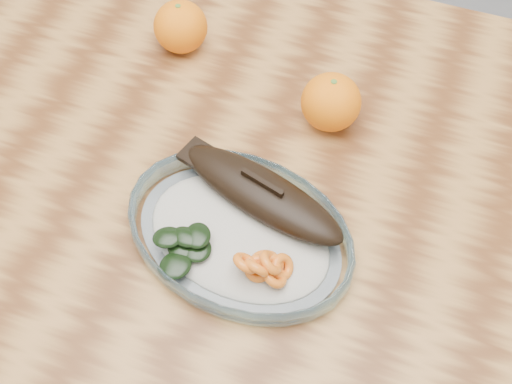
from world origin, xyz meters
TOP-DOWN VIEW (x-y plane):
  - ground at (0.00, 0.00)m, footprint 3.00×3.00m
  - dining_table at (0.00, 0.00)m, footprint 1.20×0.80m
  - plated_meal at (0.12, -0.12)m, footprint 0.61×0.61m
  - orange_left at (-0.08, 0.17)m, footprint 0.08×0.08m
  - orange_right at (0.17, 0.10)m, footprint 0.08×0.08m

SIDE VIEW (x-z plane):
  - ground at x=0.00m, z-range 0.00..0.00m
  - dining_table at x=0.00m, z-range 0.28..1.03m
  - plated_meal at x=0.12m, z-range 0.73..0.81m
  - orange_left at x=-0.08m, z-range 0.75..0.83m
  - orange_right at x=0.17m, z-range 0.75..0.83m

